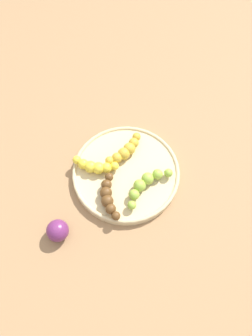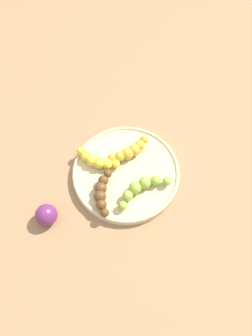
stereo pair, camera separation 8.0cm
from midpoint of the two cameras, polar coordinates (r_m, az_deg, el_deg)
name	(u,v)px [view 2 (the right image)]	position (r m, az deg, el deg)	size (l,w,h in m)	color
ground_plane	(126,175)	(0.84, 2.73, -1.45)	(2.40, 2.40, 0.00)	#936D47
fruit_bowl	(126,173)	(0.83, 2.77, -1.08)	(0.27, 0.27, 0.02)	#D1B784
banana_green	(141,187)	(0.79, 5.64, -3.70)	(0.08, 0.14, 0.03)	#8CAD38
banana_spotted	(130,151)	(0.83, 3.47, 2.76)	(0.07, 0.11, 0.03)	gold
banana_yellow	(96,160)	(0.82, -2.43, 1.10)	(0.07, 0.11, 0.03)	yellow
banana_overripe	(102,192)	(0.78, -1.31, -4.58)	(0.12, 0.05, 0.03)	#593819
plum_purple	(46,215)	(0.78, -10.94, -8.35)	(0.05, 0.05, 0.05)	#662659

